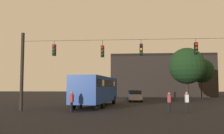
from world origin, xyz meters
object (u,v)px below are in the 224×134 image
object	(u,v)px
car_near_right	(136,96)
pedestrian_crossing_center	(72,101)
city_bus	(97,88)
tree_behind_building	(187,66)
pedestrian_crossing_right	(169,101)
tree_left_silhouette	(201,70)
car_far_left	(133,94)
pedestrian_crossing_left	(187,101)

from	to	relation	value
car_near_right	pedestrian_crossing_center	xyz separation A→B (m)	(-5.09, -15.58, 0.12)
city_bus	car_near_right	xyz separation A→B (m)	(4.04, 9.17, -1.07)
city_bus	pedestrian_crossing_center	distance (m)	6.57
city_bus	tree_behind_building	bearing A→B (deg)	44.65
city_bus	pedestrian_crossing_center	size ratio (longest dim) A/B	6.87
pedestrian_crossing_center	pedestrian_crossing_right	bearing A→B (deg)	6.05
pedestrian_crossing_right	tree_left_silhouette	bearing A→B (deg)	69.80
car_far_left	pedestrian_crossing_right	bearing A→B (deg)	-82.14
pedestrian_crossing_left	tree_left_silhouette	bearing A→B (deg)	72.91
tree_left_silhouette	car_near_right	bearing A→B (deg)	-143.75
car_near_right	pedestrian_crossing_right	xyz separation A→B (m)	(2.54, -14.77, 0.08)
pedestrian_crossing_right	pedestrian_crossing_center	bearing A→B (deg)	-173.95
city_bus	pedestrian_crossing_right	distance (m)	8.71
car_far_left	pedestrian_crossing_center	world-z (taller)	pedestrian_crossing_center
city_bus	tree_behind_building	distance (m)	16.40
car_far_left	tree_left_silhouette	xyz separation A→B (m)	(11.25, 1.97, 3.92)
car_far_left	pedestrian_crossing_left	world-z (taller)	pedestrian_crossing_left
car_far_left	tree_behind_building	bearing A→B (deg)	-26.75
city_bus	tree_left_silhouette	world-z (taller)	tree_left_silhouette
pedestrian_crossing_center	pedestrian_crossing_right	distance (m)	7.67
pedestrian_crossing_left	pedestrian_crossing_center	bearing A→B (deg)	-175.99
car_far_left	pedestrian_crossing_right	world-z (taller)	pedestrian_crossing_right
car_far_left	tree_behind_building	world-z (taller)	tree_behind_building
tree_behind_building	city_bus	bearing A→B (deg)	-135.35
pedestrian_crossing_center	car_far_left	bearing A→B (deg)	77.59
city_bus	pedestrian_crossing_right	bearing A→B (deg)	-40.39
pedestrian_crossing_right	tree_behind_building	bearing A→B (deg)	73.97
car_near_right	pedestrian_crossing_left	world-z (taller)	pedestrian_crossing_left
car_near_right	pedestrian_crossing_center	bearing A→B (deg)	-108.07
city_bus	tree_behind_building	size ratio (longest dim) A/B	1.47
car_far_left	pedestrian_crossing_left	size ratio (longest dim) A/B	2.75
pedestrian_crossing_right	tree_left_silhouette	distance (m)	24.58
tree_left_silhouette	tree_behind_building	xyz separation A→B (m)	(-3.52, -5.87, 0.30)
tree_left_silhouette	tree_behind_building	bearing A→B (deg)	-120.98
pedestrian_crossing_left	city_bus	bearing A→B (deg)	143.81
car_near_right	pedestrian_crossing_right	bearing A→B (deg)	-80.23
pedestrian_crossing_left	pedestrian_crossing_right	world-z (taller)	pedestrian_crossing_left
car_far_left	pedestrian_crossing_right	distance (m)	21.01
tree_behind_building	pedestrian_crossing_right	bearing A→B (deg)	-106.03
car_far_left	pedestrian_crossing_left	distance (m)	21.41
pedestrian_crossing_right	tree_behind_building	xyz separation A→B (m)	(4.86, 16.92, 4.14)
pedestrian_crossing_center	tree_behind_building	bearing A→B (deg)	54.83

